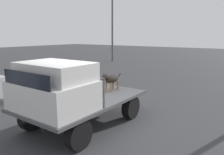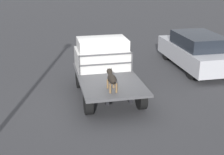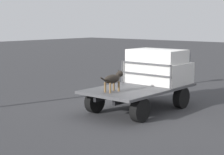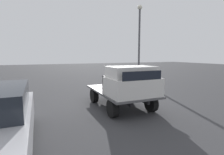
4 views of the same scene
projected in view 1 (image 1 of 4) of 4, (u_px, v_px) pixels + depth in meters
ground_plane at (85, 123)px, 6.31m from camera, size 80.00×80.00×0.00m
flatbed_truck at (84, 105)px, 6.21m from camera, size 3.68×2.05×0.75m
truck_cab at (53, 87)px, 5.22m from camera, size 1.41×1.93×1.13m
truck_headboard at (76, 83)px, 5.82m from camera, size 0.04×1.93×0.74m
dog at (111, 79)px, 6.94m from camera, size 1.00×0.26×0.63m
light_pole_far at (112, 7)px, 20.33m from camera, size 0.41×0.41×8.32m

